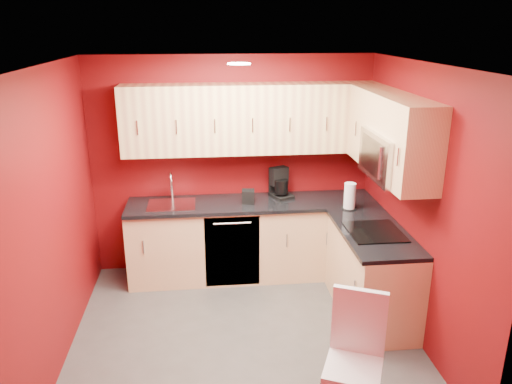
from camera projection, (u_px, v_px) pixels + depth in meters
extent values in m
plane|color=#484543|center=(244.00, 334.00, 4.76)|extent=(3.20, 3.20, 0.00)
plane|color=white|center=(242.00, 65.00, 3.96)|extent=(3.20, 3.20, 0.00)
plane|color=#60090C|center=(232.00, 166.00, 5.77)|extent=(3.20, 0.00, 3.20)
plane|color=#60090C|center=(264.00, 302.00, 2.94)|extent=(3.20, 0.00, 3.20)
plane|color=#60090C|center=(54.00, 219.00, 4.20)|extent=(0.00, 3.00, 3.00)
plane|color=#60090C|center=(419.00, 205.00, 4.52)|extent=(0.00, 3.00, 3.00)
cube|color=#EFC188|center=(252.00, 240.00, 5.77)|extent=(2.80, 0.60, 0.87)
cube|color=#EFC188|center=(371.00, 274.00, 4.99)|extent=(0.60, 1.30, 0.87)
cube|color=black|center=(252.00, 203.00, 5.61)|extent=(2.80, 0.63, 0.04)
cube|color=black|center=(374.00, 233.00, 4.82)|extent=(0.63, 1.27, 0.04)
cube|color=#E7CA82|center=(251.00, 119.00, 5.44)|extent=(2.80, 0.35, 0.75)
cube|color=#E7CA82|center=(374.00, 124.00, 5.13)|extent=(0.35, 0.57, 0.75)
cube|color=#E7CA82|center=(420.00, 151.00, 4.04)|extent=(0.35, 0.22, 0.75)
cube|color=#E7CA82|center=(400.00, 115.00, 4.44)|extent=(0.35, 0.76, 0.33)
cube|color=silver|center=(393.00, 156.00, 4.56)|extent=(0.40, 0.76, 0.42)
cube|color=black|center=(373.00, 157.00, 4.54)|extent=(0.02, 0.62, 0.33)
cylinder|color=silver|center=(380.00, 163.00, 4.32)|extent=(0.02, 0.02, 0.29)
cube|color=black|center=(374.00, 232.00, 4.78)|extent=(0.50, 0.55, 0.01)
cube|color=silver|center=(172.00, 205.00, 5.51)|extent=(0.52, 0.42, 0.02)
cylinder|color=silver|center=(172.00, 188.00, 5.65)|extent=(0.02, 0.02, 0.26)
torus|color=silver|center=(171.00, 179.00, 5.55)|extent=(0.02, 0.16, 0.16)
cylinder|color=silver|center=(171.00, 186.00, 5.50)|extent=(0.02, 0.02, 0.12)
cube|color=black|center=(232.00, 252.00, 5.47)|extent=(0.60, 0.02, 0.82)
cylinder|color=white|center=(239.00, 64.00, 4.24)|extent=(0.20, 0.20, 0.01)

